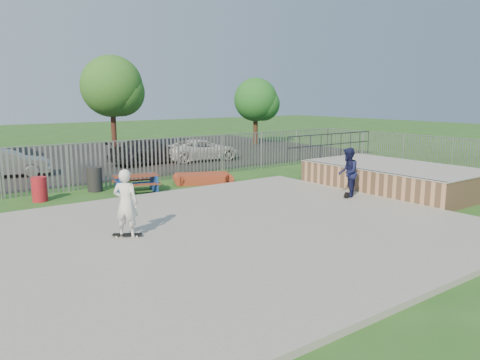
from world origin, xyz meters
TOP-DOWN VIEW (x-y plane):
  - ground at (0.00, 0.00)m, footprint 120.00×120.00m
  - concrete_slab at (0.00, 0.00)m, footprint 15.00×12.00m
  - quarter_pipe at (9.50, 1.04)m, footprint 5.50×7.05m
  - fence at (1.00, 4.59)m, footprint 26.04×16.02m
  - picnic_table at (0.53, 7.04)m, footprint 2.07×1.84m
  - funbox at (3.90, 7.23)m, footprint 2.50×1.92m
  - trash_bin_red at (-3.08, 7.76)m, footprint 0.56×0.56m
  - trash_bin_grey at (-0.73, 8.36)m, footprint 0.61×0.61m
  - parking_lot at (0.00, 19.00)m, footprint 40.00×18.00m
  - car_silver at (-3.01, 14.38)m, footprint 4.31×2.43m
  - car_dark at (4.64, 14.36)m, footprint 5.19×2.77m
  - car_white at (7.87, 13.69)m, footprint 4.86×2.61m
  - tree_mid at (5.72, 22.44)m, footprint 4.44×4.44m
  - tree_right at (16.52, 19.29)m, footprint 3.50×3.50m
  - skateboard_a at (6.44, 0.89)m, footprint 0.76×0.64m
  - skateboard_b at (-2.44, 1.03)m, footprint 0.77×0.62m
  - skater_navy at (6.44, 0.89)m, footprint 1.16×1.12m
  - skater_white at (-2.44, 1.03)m, footprint 0.81×0.80m

SIDE VIEW (x-z plane):
  - ground at x=0.00m, z-range 0.00..0.00m
  - parking_lot at x=0.00m, z-range 0.00..0.02m
  - concrete_slab at x=0.00m, z-range 0.00..0.15m
  - skateboard_a at x=6.44m, z-range 0.15..0.23m
  - skateboard_b at x=-2.44m, z-range 0.15..0.23m
  - funbox at x=3.90m, z-range 0.00..0.45m
  - picnic_table at x=0.53m, z-range 0.01..0.76m
  - trash_bin_red at x=-3.08m, z-range 0.00..0.94m
  - trash_bin_grey at x=-0.73m, z-range 0.00..1.02m
  - quarter_pipe at x=9.50m, z-range -0.54..1.65m
  - car_white at x=7.87m, z-range 0.02..1.32m
  - car_silver at x=-3.01m, z-range 0.02..1.36m
  - car_dark at x=4.64m, z-range 0.02..1.45m
  - fence at x=1.00m, z-range 0.00..2.00m
  - skater_navy at x=6.44m, z-range 0.15..2.04m
  - skater_white at x=-2.44m, z-range 0.15..2.04m
  - tree_right at x=16.52m, z-range 0.93..6.32m
  - tree_mid at x=5.72m, z-range 1.19..8.04m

